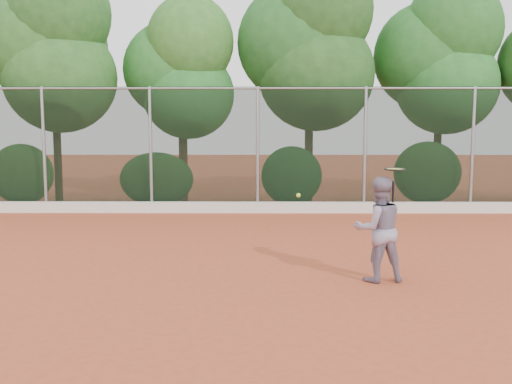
{
  "coord_description": "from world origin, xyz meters",
  "views": [
    {
      "loc": [
        0.08,
        -8.97,
        2.39
      ],
      "look_at": [
        0.0,
        1.0,
        1.25
      ],
      "focal_mm": 40.0,
      "sensor_mm": 36.0,
      "label": 1
    }
  ],
  "objects": [
    {
      "name": "tennis_ball_in_flight",
      "position": [
        0.66,
        -0.34,
        1.35
      ],
      "size": [
        0.07,
        0.07,
        0.07
      ],
      "color": "yellow",
      "rests_on": "ground"
    },
    {
      "name": "concrete_curb",
      "position": [
        0.0,
        6.82,
        0.15
      ],
      "size": [
        24.0,
        0.2,
        0.3
      ],
      "primitive_type": "cube",
      "color": "silver",
      "rests_on": "ground"
    },
    {
      "name": "tennis_player",
      "position": [
        1.91,
        -0.27,
        0.82
      ],
      "size": [
        0.87,
        0.73,
        1.63
      ],
      "primitive_type": "imported",
      "rotation": [
        0.0,
        0.0,
        3.29
      ],
      "color": "gray",
      "rests_on": "ground"
    },
    {
      "name": "ground",
      "position": [
        0.0,
        0.0,
        0.0
      ],
      "size": [
        80.0,
        80.0,
        0.0
      ],
      "primitive_type": "plane",
      "color": "#AA4628",
      "rests_on": "ground"
    },
    {
      "name": "foliage_backdrop",
      "position": [
        -0.55,
        8.98,
        4.4
      ],
      "size": [
        23.7,
        3.63,
        7.55
      ],
      "color": "#422E19",
      "rests_on": "ground"
    },
    {
      "name": "tennis_racket",
      "position": [
        2.12,
        -0.32,
        1.71
      ],
      "size": [
        0.34,
        0.34,
        0.53
      ],
      "color": "black",
      "rests_on": "ground"
    },
    {
      "name": "chainlink_fence",
      "position": [
        -0.0,
        7.0,
        1.86
      ],
      "size": [
        24.09,
        0.09,
        3.5
      ],
      "color": "black",
      "rests_on": "ground"
    }
  ]
}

